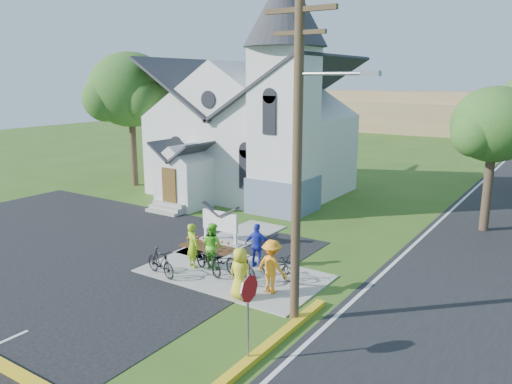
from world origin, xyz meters
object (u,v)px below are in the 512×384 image
Objects in this scene: cyclist_1 at (213,245)px; cyclist_2 at (257,245)px; utility_pole at (299,149)px; stop_sign at (249,300)px; church_sign at (220,222)px; bike_0 at (225,261)px; cyclist_0 at (193,245)px; bike_3 at (240,266)px; cyclist_4 at (240,273)px; bike_4 at (277,265)px; bike_1 at (160,262)px; bike_2 at (209,260)px; cyclist_3 at (272,266)px.

cyclist_1 is 1.03× the size of cyclist_2.
stop_sign is (0.07, -2.70, -3.62)m from utility_pole.
church_sign is 3.63m from bike_0.
bike_0 is (1.37, 0.30, -0.46)m from cyclist_0.
bike_3 is (-3.31, 4.29, -1.17)m from stop_sign.
bike_3 is (1.00, -0.38, 0.13)m from bike_0.
bike_3 is at bearing 153.87° from utility_pole.
cyclist_2 is (2.12, 1.44, -0.01)m from cyclist_0.
cyclist_4 is 2.33m from bike_4.
cyclist_0 is at bearing -3.62° from bike_1.
cyclist_4 is (-2.34, 0.30, -4.45)m from utility_pole.
cyclist_4 reaches higher than bike_2.
bike_4 is at bearing 144.38° from cyclist_2.
bike_4 is (2.42, 1.07, -0.01)m from bike_2.
church_sign is at bearing 20.88° from bike_1.
bike_3 is at bearing -1.67° from cyclist_3.
church_sign is 1.24× the size of bike_1.
stop_sign reaches higher than cyclist_0.
utility_pole is 5.33× the size of bike_3.
bike_1 is 1.01× the size of cyclist_2.
bike_3 is (2.37, -0.08, -0.33)m from cyclist_0.
stop_sign is at bearing -108.63° from bike_2.
cyclist_0 is 0.96× the size of bike_4.
church_sign reaches higher than bike_0.
bike_2 is at bearing 138.44° from stop_sign.
bike_0 is (-4.24, 1.96, -4.92)m from utility_pole.
cyclist_1 is 0.97× the size of bike_3.
cyclist_1 reaches higher than cyclist_4.
church_sign is 3.18m from cyclist_0.
cyclist_0 is 3.48m from bike_4.
bike_4 is at bearing -44.54° from bike_1.
bike_1 is at bearing 34.77° from cyclist_2.
bike_2 is at bearing -33.55° from bike_1.
cyclist_0 reaches higher than church_sign.
church_sign is 1.17× the size of bike_3.
cyclist_4 is 0.97× the size of bike_4.
stop_sign reaches higher than bike_1.
bike_1 is 4.41m from bike_4.
utility_pole is at bearing -78.77° from bike_1.
cyclist_3 reaches higher than cyclist_2.
cyclist_3 is (1.76, -1.76, 0.07)m from cyclist_2.
bike_0 is 0.86× the size of cyclist_3.
cyclist_1 is (0.70, 0.39, 0.02)m from cyclist_0.
utility_pole is 7.73m from bike_1.
bike_0 is at bearing -49.62° from church_sign.
bike_0 is 2.45m from bike_1.
cyclist_2 is at bearing -66.58° from cyclist_4.
bike_0 is 0.88× the size of bike_3.
bike_1 is at bearing 90.70° from cyclist_0.
bike_2 is 3.02m from cyclist_3.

